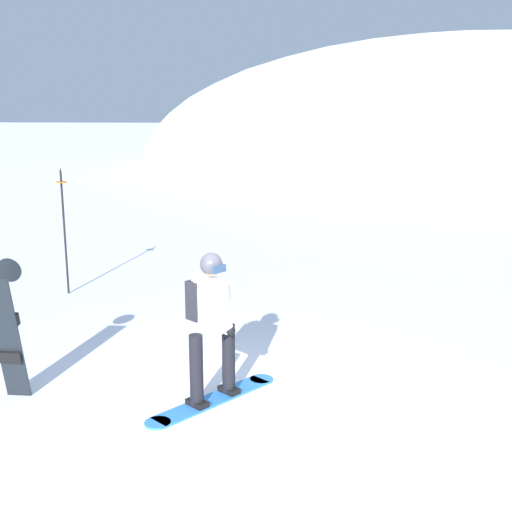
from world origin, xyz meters
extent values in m
plane|color=white|center=(0.00, 0.00, 0.00)|extent=(300.00, 300.00, 0.00)
ellipsoid|color=white|center=(9.91, 34.38, 0.00)|extent=(39.58, 35.62, 15.06)
cube|color=blue|center=(-0.33, 0.17, 0.01)|extent=(1.20, 1.39, 0.02)
cylinder|color=blue|center=(0.16, 0.77, 0.01)|extent=(0.28, 0.28, 0.02)
cylinder|color=blue|center=(-0.83, -0.44, 0.01)|extent=(0.28, 0.28, 0.02)
cube|color=black|center=(-0.18, 0.35, 0.05)|extent=(0.28, 0.27, 0.06)
cube|color=black|center=(-0.49, -0.02, 0.05)|extent=(0.28, 0.27, 0.06)
cylinder|color=black|center=(-0.18, 0.35, 0.43)|extent=(0.15, 0.15, 0.82)
cylinder|color=black|center=(-0.49, -0.02, 0.43)|extent=(0.15, 0.15, 0.82)
cube|color=silver|center=(-0.33, 0.17, 1.13)|extent=(0.42, 0.40, 0.58)
cylinder|color=silver|center=(-0.51, 0.31, 1.13)|extent=(0.19, 0.20, 0.57)
cylinder|color=silver|center=(-0.16, 0.02, 1.13)|extent=(0.19, 0.20, 0.57)
sphere|color=black|center=(-0.50, 0.36, 0.88)|extent=(0.11, 0.11, 0.11)
sphere|color=black|center=(-0.12, 0.04, 0.88)|extent=(0.11, 0.11, 0.11)
cube|color=#232328|center=(-0.49, 0.30, 1.15)|extent=(0.32, 0.33, 0.44)
cube|color=#232328|center=(-0.57, 0.36, 1.07)|extent=(0.17, 0.19, 0.20)
sphere|color=tan|center=(-0.33, 0.17, 1.56)|extent=(0.21, 0.21, 0.21)
sphere|color=#4C4C56|center=(-0.33, 0.17, 1.59)|extent=(0.25, 0.25, 0.25)
cube|color=navy|center=(-0.23, 0.09, 1.56)|extent=(0.13, 0.15, 0.08)
cube|color=black|center=(-2.58, -0.06, 0.74)|extent=(0.28, 0.35, 1.49)
cylinder|color=black|center=(-2.58, 0.10, 1.49)|extent=(0.28, 0.08, 0.28)
cube|color=black|center=(-2.58, -0.03, 0.96)|extent=(0.25, 0.10, 0.15)
cube|color=black|center=(-2.58, -0.03, 0.52)|extent=(0.25, 0.10, 0.15)
cylinder|color=black|center=(-3.61, 4.23, 1.08)|extent=(0.04, 0.04, 2.17)
cylinder|color=orange|center=(-3.61, 4.23, 1.99)|extent=(0.20, 0.20, 0.02)
cone|color=black|center=(-3.61, 4.23, 2.21)|extent=(0.04, 0.04, 0.08)
camera|label=1|loc=(0.78, -6.47, 3.22)|focal=45.12mm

